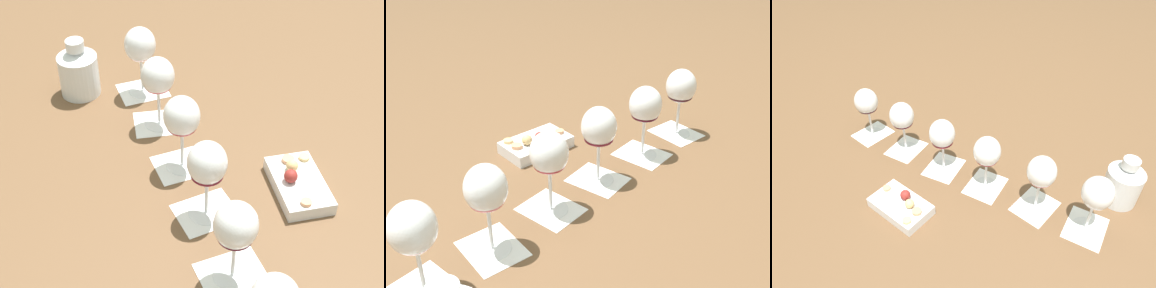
% 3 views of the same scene
% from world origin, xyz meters
% --- Properties ---
extents(ground_plane, '(8.00, 8.00, 0.00)m').
position_xyz_m(ground_plane, '(0.00, 0.00, 0.00)').
color(ground_plane, brown).
extents(tasting_card_1, '(0.15, 0.15, 0.00)m').
position_xyz_m(tasting_card_1, '(-0.19, 0.14, 0.00)').
color(tasting_card_1, white).
rests_on(tasting_card_1, ground_plane).
extents(tasting_card_2, '(0.15, 0.15, 0.00)m').
position_xyz_m(tasting_card_2, '(-0.06, 0.05, 0.00)').
color(tasting_card_2, white).
rests_on(tasting_card_2, ground_plane).
extents(tasting_card_3, '(0.14, 0.15, 0.00)m').
position_xyz_m(tasting_card_3, '(0.06, -0.04, 0.00)').
color(tasting_card_3, white).
rests_on(tasting_card_3, ground_plane).
extents(tasting_card_4, '(0.15, 0.15, 0.00)m').
position_xyz_m(tasting_card_4, '(0.19, -0.14, 0.00)').
color(tasting_card_4, white).
rests_on(tasting_card_4, ground_plane).
extents(tasting_card_5, '(0.15, 0.15, 0.00)m').
position_xyz_m(tasting_card_5, '(0.31, -0.23, 0.00)').
color(tasting_card_5, white).
rests_on(tasting_card_5, ground_plane).
extents(wine_glass_0, '(0.08, 0.08, 0.18)m').
position_xyz_m(wine_glass_0, '(-0.30, 0.22, 0.12)').
color(wine_glass_0, white).
rests_on(wine_glass_0, tasting_card_0).
extents(wine_glass_1, '(0.08, 0.08, 0.18)m').
position_xyz_m(wine_glass_1, '(-0.19, 0.14, 0.12)').
color(wine_glass_1, white).
rests_on(wine_glass_1, tasting_card_1).
extents(wine_glass_2, '(0.08, 0.08, 0.18)m').
position_xyz_m(wine_glass_2, '(-0.06, 0.05, 0.12)').
color(wine_glass_2, white).
rests_on(wine_glass_2, tasting_card_2).
extents(wine_glass_3, '(0.08, 0.08, 0.18)m').
position_xyz_m(wine_glass_3, '(0.06, -0.04, 0.13)').
color(wine_glass_3, white).
rests_on(wine_glass_3, tasting_card_3).
extents(wine_glass_4, '(0.08, 0.08, 0.18)m').
position_xyz_m(wine_glass_4, '(0.19, -0.14, 0.12)').
color(wine_glass_4, white).
rests_on(wine_glass_4, tasting_card_4).
extents(wine_glass_5, '(0.08, 0.08, 0.18)m').
position_xyz_m(wine_glass_5, '(0.31, -0.23, 0.12)').
color(wine_glass_5, white).
rests_on(wine_glass_5, tasting_card_5).
extents(snack_dish, '(0.19, 0.18, 0.06)m').
position_xyz_m(snack_dish, '(0.18, 0.12, 0.02)').
color(snack_dish, silver).
rests_on(snack_dish, ground_plane).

